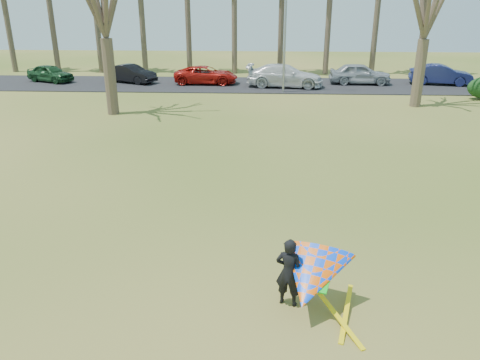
{
  "coord_description": "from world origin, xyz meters",
  "views": [
    {
      "loc": [
        0.69,
        -11.14,
        6.22
      ],
      "look_at": [
        0.0,
        2.0,
        1.1
      ],
      "focal_mm": 35.0,
      "sensor_mm": 36.0,
      "label": 1
    }
  ],
  "objects_px": {
    "car_4": "(360,74)",
    "kite_flyer": "(309,277)",
    "streetlight": "(288,27)",
    "car_2": "(206,75)",
    "car_5": "(441,75)",
    "car_3": "(285,76)",
    "car_0": "(50,73)",
    "car_1": "(131,74)"
  },
  "relations": [
    {
      "from": "car_3",
      "to": "car_4",
      "type": "distance_m",
      "value": 6.01
    },
    {
      "from": "streetlight",
      "to": "car_2",
      "type": "distance_m",
      "value": 7.72
    },
    {
      "from": "car_5",
      "to": "kite_flyer",
      "type": "height_order",
      "value": "kite_flyer"
    },
    {
      "from": "streetlight",
      "to": "car_4",
      "type": "xyz_separation_m",
      "value": [
        5.82,
        3.66,
        -3.62
      ]
    },
    {
      "from": "car_0",
      "to": "car_1",
      "type": "xyz_separation_m",
      "value": [
        6.45,
        -0.04,
        0.02
      ]
    },
    {
      "from": "car_5",
      "to": "car_4",
      "type": "bearing_deg",
      "value": 101.41
    },
    {
      "from": "car_2",
      "to": "car_1",
      "type": "bearing_deg",
      "value": 88.97
    },
    {
      "from": "streetlight",
      "to": "car_1",
      "type": "height_order",
      "value": "streetlight"
    },
    {
      "from": "kite_flyer",
      "to": "streetlight",
      "type": "bearing_deg",
      "value": 88.91
    },
    {
      "from": "car_0",
      "to": "car_2",
      "type": "xyz_separation_m",
      "value": [
        12.39,
        -0.27,
        0.01
      ]
    },
    {
      "from": "car_1",
      "to": "car_2",
      "type": "height_order",
      "value": "car_1"
    },
    {
      "from": "car_0",
      "to": "car_3",
      "type": "height_order",
      "value": "car_3"
    },
    {
      "from": "car_0",
      "to": "car_1",
      "type": "height_order",
      "value": "car_1"
    },
    {
      "from": "car_3",
      "to": "streetlight",
      "type": "bearing_deg",
      "value": -174.9
    },
    {
      "from": "car_3",
      "to": "car_4",
      "type": "bearing_deg",
      "value": -69.61
    },
    {
      "from": "car_4",
      "to": "kite_flyer",
      "type": "relative_size",
      "value": 1.93
    },
    {
      "from": "car_5",
      "to": "kite_flyer",
      "type": "bearing_deg",
      "value": 167.39
    },
    {
      "from": "car_1",
      "to": "car_5",
      "type": "distance_m",
      "value": 23.86
    },
    {
      "from": "car_0",
      "to": "car_3",
      "type": "relative_size",
      "value": 0.7
    },
    {
      "from": "car_3",
      "to": "kite_flyer",
      "type": "distance_m",
      "value": 26.91
    },
    {
      "from": "car_0",
      "to": "car_2",
      "type": "distance_m",
      "value": 12.39
    },
    {
      "from": "car_3",
      "to": "car_0",
      "type": "bearing_deg",
      "value": 91.56
    },
    {
      "from": "car_1",
      "to": "car_3",
      "type": "relative_size",
      "value": 0.74
    },
    {
      "from": "car_4",
      "to": "streetlight",
      "type": "bearing_deg",
      "value": 124.53
    },
    {
      "from": "streetlight",
      "to": "car_3",
      "type": "distance_m",
      "value": 4.17
    },
    {
      "from": "car_2",
      "to": "car_5",
      "type": "xyz_separation_m",
      "value": [
        17.92,
        0.59,
        0.08
      ]
    },
    {
      "from": "car_5",
      "to": "kite_flyer",
      "type": "distance_m",
      "value": 31.08
    },
    {
      "from": "car_2",
      "to": "car_0",
      "type": "bearing_deg",
      "value": 89.91
    },
    {
      "from": "streetlight",
      "to": "kite_flyer",
      "type": "distance_m",
      "value": 25.06
    },
    {
      "from": "car_4",
      "to": "car_5",
      "type": "xyz_separation_m",
      "value": [
        6.1,
        0.05,
        -0.04
      ]
    },
    {
      "from": "car_0",
      "to": "car_4",
      "type": "relative_size",
      "value": 0.85
    },
    {
      "from": "streetlight",
      "to": "kite_flyer",
      "type": "bearing_deg",
      "value": -91.09
    },
    {
      "from": "car_2",
      "to": "kite_flyer",
      "type": "bearing_deg",
      "value": -167.66
    },
    {
      "from": "kite_flyer",
      "to": "car_5",
      "type": "bearing_deg",
      "value": 66.5
    },
    {
      "from": "car_2",
      "to": "car_4",
      "type": "height_order",
      "value": "car_4"
    },
    {
      "from": "car_2",
      "to": "car_5",
      "type": "distance_m",
      "value": 17.93
    },
    {
      "from": "car_3",
      "to": "car_4",
      "type": "height_order",
      "value": "car_3"
    },
    {
      "from": "car_1",
      "to": "car_0",
      "type": "bearing_deg",
      "value": 113.55
    },
    {
      "from": "streetlight",
      "to": "car_2",
      "type": "xyz_separation_m",
      "value": [
        -5.99,
        3.12,
        -3.73
      ]
    },
    {
      "from": "kite_flyer",
      "to": "car_2",
      "type": "bearing_deg",
      "value": 101.19
    },
    {
      "from": "car_2",
      "to": "car_4",
      "type": "relative_size",
      "value": 1.05
    },
    {
      "from": "car_2",
      "to": "car_3",
      "type": "xyz_separation_m",
      "value": [
        6.01,
        -1.0,
        0.14
      ]
    }
  ]
}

